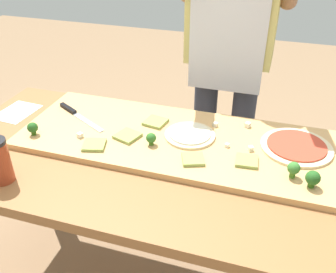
{
  "coord_description": "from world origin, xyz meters",
  "views": [
    {
      "loc": [
        0.37,
        -1.06,
        1.55
      ],
      "look_at": [
        -0.0,
        0.12,
        0.78
      ],
      "focal_mm": 40.23,
      "sensor_mm": 36.0,
      "label": 1
    }
  ],
  "objects_px": {
    "pizza_slice_far_right": "(127,136)",
    "cheese_crumble_a": "(215,125)",
    "broccoli_floret_front_right": "(151,138)",
    "cheese_crumble_d": "(80,135)",
    "broccoli_floret_center_left": "(294,169)",
    "cheese_crumble_c": "(227,145)",
    "broccoli_floret_back_right": "(33,128)",
    "cheese_crumble_e": "(251,149)",
    "broccoli_floret_back_mid": "(313,178)",
    "pizza_whole_cheese_artichoke": "(190,135)",
    "pizza_slice_near_left": "(155,122)",
    "pizza_whole_tomato_red": "(296,146)",
    "pizza_slice_far_left": "(193,159)",
    "pizza_slice_near_right": "(247,161)",
    "pizza_slice_center": "(94,145)",
    "cheese_crumble_b": "(248,125)",
    "cook_center": "(230,41)",
    "prep_table": "(159,180)",
    "recipe_note": "(17,112)",
    "chefs_knife": "(75,113)"
  },
  "relations": [
    {
      "from": "broccoli_floret_back_mid",
      "to": "pizza_whole_tomato_red",
      "type": "bearing_deg",
      "value": 102.97
    },
    {
      "from": "broccoli_floret_back_right",
      "to": "cook_center",
      "type": "bearing_deg",
      "value": 47.64
    },
    {
      "from": "broccoli_floret_center_left",
      "to": "cheese_crumble_d",
      "type": "distance_m",
      "value": 0.79
    },
    {
      "from": "prep_table",
      "to": "cheese_crumble_e",
      "type": "xyz_separation_m",
      "value": [
        0.32,
        0.12,
        0.13
      ]
    },
    {
      "from": "pizza_slice_near_left",
      "to": "cheese_crumble_e",
      "type": "bearing_deg",
      "value": -12.03
    },
    {
      "from": "chefs_knife",
      "to": "broccoli_floret_back_right",
      "type": "relative_size",
      "value": 5.25
    },
    {
      "from": "pizza_slice_far_left",
      "to": "pizza_slice_far_right",
      "type": "bearing_deg",
      "value": 165.09
    },
    {
      "from": "cheese_crumble_d",
      "to": "pizza_slice_near_right",
      "type": "bearing_deg",
      "value": 2.46
    },
    {
      "from": "pizza_slice_far_right",
      "to": "broccoli_floret_back_right",
      "type": "xyz_separation_m",
      "value": [
        -0.36,
        -0.09,
        0.02
      ]
    },
    {
      "from": "prep_table",
      "to": "pizza_slice_near_right",
      "type": "distance_m",
      "value": 0.34
    },
    {
      "from": "pizza_slice_center",
      "to": "broccoli_floret_back_mid",
      "type": "bearing_deg",
      "value": -0.3
    },
    {
      "from": "broccoli_floret_front_right",
      "to": "cheese_crumble_d",
      "type": "xyz_separation_m",
      "value": [
        -0.28,
        -0.03,
        -0.02
      ]
    },
    {
      "from": "pizza_slice_center",
      "to": "broccoli_floret_center_left",
      "type": "height_order",
      "value": "broccoli_floret_center_left"
    },
    {
      "from": "pizza_slice_far_right",
      "to": "pizza_slice_near_right",
      "type": "xyz_separation_m",
      "value": [
        0.46,
        -0.03,
        0.0
      ]
    },
    {
      "from": "pizza_whole_cheese_artichoke",
      "to": "cheese_crumble_b",
      "type": "height_order",
      "value": "cheese_crumble_b"
    },
    {
      "from": "pizza_slice_far_right",
      "to": "cheese_crumble_a",
      "type": "xyz_separation_m",
      "value": [
        0.31,
        0.18,
        0.0
      ]
    },
    {
      "from": "pizza_slice_center",
      "to": "pizza_slice_far_left",
      "type": "xyz_separation_m",
      "value": [
        0.37,
        0.02,
        0.0
      ]
    },
    {
      "from": "broccoli_floret_back_right",
      "to": "pizza_whole_tomato_red",
      "type": "bearing_deg",
      "value": 12.0
    },
    {
      "from": "prep_table",
      "to": "pizza_slice_center",
      "type": "bearing_deg",
      "value": -173.2
    },
    {
      "from": "cheese_crumble_a",
      "to": "cook_center",
      "type": "distance_m",
      "value": 0.47
    },
    {
      "from": "pizza_slice_far_right",
      "to": "cheese_crumble_a",
      "type": "distance_m",
      "value": 0.36
    },
    {
      "from": "cheese_crumble_e",
      "to": "recipe_note",
      "type": "distance_m",
      "value": 1.03
    },
    {
      "from": "pizza_whole_cheese_artichoke",
      "to": "pizza_slice_near_right",
      "type": "bearing_deg",
      "value": -24.6
    },
    {
      "from": "broccoli_floret_center_left",
      "to": "recipe_note",
      "type": "xyz_separation_m",
      "value": [
        -1.18,
        0.15,
        -0.06
      ]
    },
    {
      "from": "broccoli_floret_center_left",
      "to": "pizza_slice_far_left",
      "type": "bearing_deg",
      "value": -178.96
    },
    {
      "from": "prep_table",
      "to": "pizza_slice_far_right",
      "type": "bearing_deg",
      "value": 155.69
    },
    {
      "from": "broccoli_floret_front_right",
      "to": "cheese_crumble_a",
      "type": "relative_size",
      "value": 2.94
    },
    {
      "from": "prep_table",
      "to": "recipe_note",
      "type": "bearing_deg",
      "value": 168.3
    },
    {
      "from": "pizza_slice_near_left",
      "to": "cheese_crumble_a",
      "type": "height_order",
      "value": "cheese_crumble_a"
    },
    {
      "from": "broccoli_floret_back_right",
      "to": "cheese_crumble_e",
      "type": "relative_size",
      "value": 3.07
    },
    {
      "from": "pizza_slice_near_left",
      "to": "broccoli_floret_front_right",
      "type": "bearing_deg",
      "value": -76.64
    },
    {
      "from": "broccoli_floret_front_right",
      "to": "cheese_crumble_a",
      "type": "xyz_separation_m",
      "value": [
        0.2,
        0.21,
        -0.02
      ]
    },
    {
      "from": "broccoli_floret_back_mid",
      "to": "cheese_crumble_d",
      "type": "distance_m",
      "value": 0.85
    },
    {
      "from": "pizza_slice_far_left",
      "to": "pizza_slice_near_right",
      "type": "bearing_deg",
      "value": 14.39
    },
    {
      "from": "pizza_slice_near_left",
      "to": "cheese_crumble_b",
      "type": "height_order",
      "value": "cheese_crumble_b"
    },
    {
      "from": "broccoli_floret_center_left",
      "to": "cheese_crumble_c",
      "type": "xyz_separation_m",
      "value": [
        -0.24,
        0.12,
        -0.03
      ]
    },
    {
      "from": "pizza_slice_near_left",
      "to": "cheese_crumble_d",
      "type": "relative_size",
      "value": 4.47
    },
    {
      "from": "pizza_slice_near_right",
      "to": "cheese_crumble_d",
      "type": "xyz_separation_m",
      "value": [
        -0.64,
        -0.03,
        0.0
      ]
    },
    {
      "from": "broccoli_floret_back_mid",
      "to": "pizza_slice_far_left",
      "type": "bearing_deg",
      "value": 176.36
    },
    {
      "from": "pizza_slice_far_right",
      "to": "cheese_crumble_a",
      "type": "height_order",
      "value": "cheese_crumble_a"
    },
    {
      "from": "pizza_whole_cheese_artichoke",
      "to": "pizza_slice_near_left",
      "type": "height_order",
      "value": "pizza_whole_cheese_artichoke"
    },
    {
      "from": "cheese_crumble_c",
      "to": "cheese_crumble_b",
      "type": "bearing_deg",
      "value": 72.37
    },
    {
      "from": "broccoli_floret_back_right",
      "to": "cheese_crumble_a",
      "type": "bearing_deg",
      "value": 22.49
    },
    {
      "from": "pizza_slice_near_right",
      "to": "broccoli_floret_back_right",
      "type": "bearing_deg",
      "value": -175.53
    },
    {
      "from": "pizza_slice_center",
      "to": "broccoli_floret_back_right",
      "type": "distance_m",
      "value": 0.26
    },
    {
      "from": "pizza_slice_far_left",
      "to": "cheese_crumble_c",
      "type": "height_order",
      "value": "cheese_crumble_c"
    },
    {
      "from": "pizza_slice_far_right",
      "to": "cheese_crumble_c",
      "type": "distance_m",
      "value": 0.38
    },
    {
      "from": "pizza_whole_cheese_artichoke",
      "to": "cheese_crumble_c",
      "type": "distance_m",
      "value": 0.15
    },
    {
      "from": "cheese_crumble_b",
      "to": "cheese_crumble_c",
      "type": "bearing_deg",
      "value": -107.63
    },
    {
      "from": "cheese_crumble_e",
      "to": "broccoli_floret_front_right",
      "type": "bearing_deg",
      "value": -168.73
    }
  ]
}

